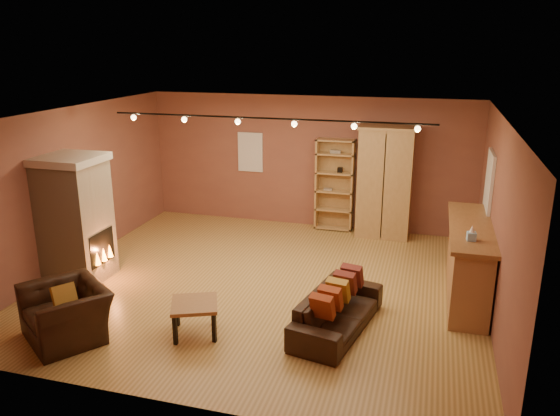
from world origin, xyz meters
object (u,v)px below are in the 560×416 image
(loveseat, at_px, (338,304))
(armchair, at_px, (65,305))
(armoire, at_px, (385,182))
(bar_counter, at_px, (468,261))
(coffee_table, at_px, (195,307))
(bookcase, at_px, (335,184))
(fireplace, at_px, (76,219))

(loveseat, height_order, armchair, armchair)
(armoire, bearing_deg, bar_counter, -58.54)
(armoire, distance_m, coffee_table, 5.22)
(bookcase, distance_m, armchair, 6.10)
(fireplace, height_order, armoire, armoire)
(bar_counter, height_order, loveseat, bar_counter)
(bookcase, bearing_deg, armchair, -115.67)
(armoire, bearing_deg, loveseat, -92.99)
(loveseat, bearing_deg, armchair, 120.99)
(loveseat, bearing_deg, coffee_table, 121.14)
(fireplace, xyz_separation_m, coffee_table, (2.63, -1.17, -0.66))
(fireplace, relative_size, bookcase, 1.09)
(bookcase, height_order, loveseat, bookcase)
(bookcase, distance_m, bar_counter, 3.78)
(fireplace, distance_m, coffee_table, 2.95)
(fireplace, height_order, coffee_table, fireplace)
(coffee_table, bearing_deg, loveseat, 19.58)
(fireplace, bearing_deg, bar_counter, 9.36)
(bar_counter, bearing_deg, loveseat, -138.77)
(fireplace, relative_size, coffee_table, 2.63)
(bookcase, bearing_deg, bar_counter, -46.30)
(fireplace, height_order, loveseat, fireplace)
(loveseat, relative_size, coffee_table, 2.40)
(loveseat, height_order, coffee_table, loveseat)
(bar_counter, relative_size, coffee_table, 3.09)
(fireplace, distance_m, bar_counter, 6.34)
(fireplace, bearing_deg, coffee_table, -24.08)
(coffee_table, bearing_deg, fireplace, 155.92)
(coffee_table, bearing_deg, armchair, -160.76)
(fireplace, distance_m, bookcase, 5.23)
(fireplace, xyz_separation_m, armchair, (1.01, -1.74, -0.57))
(bookcase, xyz_separation_m, coffee_table, (-1.02, -4.92, -0.59))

